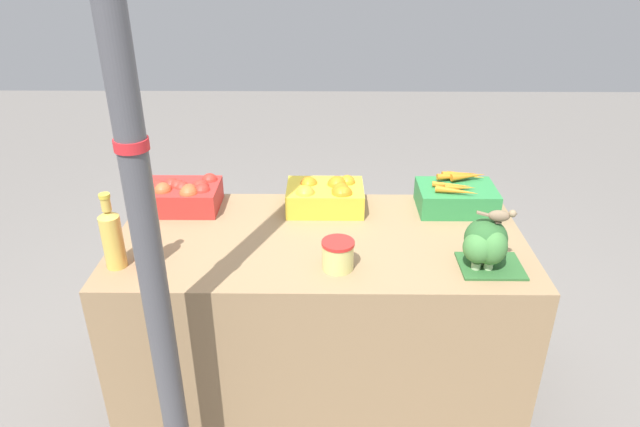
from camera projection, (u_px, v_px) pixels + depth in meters
name	position (u px, v px, depth m)	size (l,w,h in m)	color
ground_plane	(320.00, 385.00, 2.56)	(10.00, 10.00, 0.00)	slate
market_table	(320.00, 316.00, 2.39)	(1.58, 0.77, 0.77)	#937551
support_pole	(137.00, 178.00, 1.49)	(0.09, 0.09, 2.51)	#4C4C51
apple_crate	(181.00, 194.00, 2.40)	(0.32, 0.23, 0.14)	red
orange_crate	(326.00, 195.00, 2.39)	(0.32, 0.23, 0.14)	gold
carrot_crate	(457.00, 196.00, 2.40)	(0.32, 0.23, 0.14)	#2D8442
broccoli_pile	(485.00, 243.00, 1.98)	(0.22, 0.18, 0.18)	#2D602D
juice_bottle_golden	(112.00, 237.00, 1.97)	(0.07, 0.07, 0.28)	gold
juice_bottle_ruby	(143.00, 235.00, 1.96)	(0.06, 0.06, 0.29)	#B2333D
pickle_jar	(338.00, 255.00, 1.99)	(0.12, 0.12, 0.11)	#D1CC75
sparrow_bird	(500.00, 216.00, 1.92)	(0.14, 0.05, 0.05)	#4C3D2D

